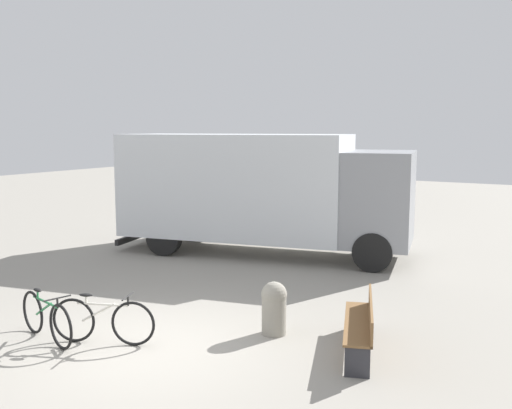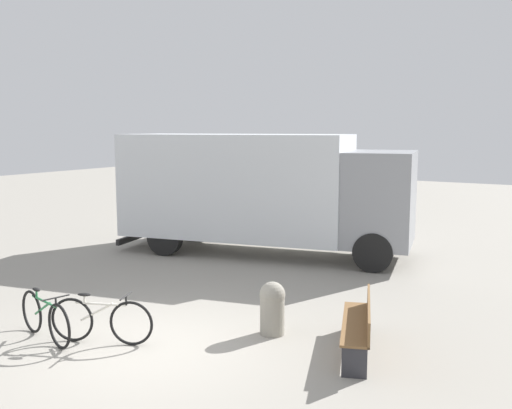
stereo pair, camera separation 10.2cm
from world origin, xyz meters
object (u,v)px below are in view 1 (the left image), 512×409
park_bench (363,322)px  bollard_near_bench (274,306)px  bicycle_middle (103,320)px  delivery_truck (261,188)px  bicycle_near (46,318)px

park_bench → bollard_near_bench: (-1.49, -0.02, 0.01)m
park_bench → bicycle_middle: bearing=95.9°
delivery_truck → bollard_near_bench: delivery_truck is taller
bicycle_near → bicycle_middle: bearing=37.1°
delivery_truck → park_bench: delivery_truck is taller
bicycle_middle → bollard_near_bench: size_ratio=1.82×
delivery_truck → bollard_near_bench: (3.20, -5.14, -1.28)m
delivery_truck → bicycle_near: (0.26, -7.21, -1.37)m
park_bench → bicycle_near: bicycle_near is taller
bollard_near_bench → bicycle_middle: bearing=-140.6°
delivery_truck → bicycle_near: 7.34m
bicycle_near → bollard_near_bench: (2.94, 2.07, 0.09)m
delivery_truck → bollard_near_bench: 6.19m
delivery_truck → bicycle_near: size_ratio=4.87×
bicycle_middle → bollard_near_bench: 2.70m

